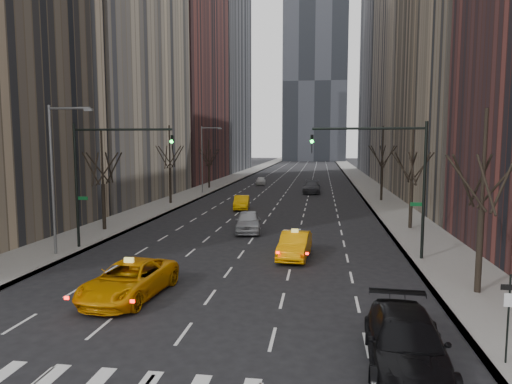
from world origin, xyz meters
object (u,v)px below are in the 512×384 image
at_px(taxi_suv, 129,280).
at_px(silver_sedan_ahead, 248,221).
at_px(taxi_sedan, 295,245).
at_px(parked_suv_black, 406,343).

height_order(taxi_suv, silver_sedan_ahead, silver_sedan_ahead).
bearing_deg(taxi_suv, silver_sedan_ahead, 85.22).
relative_size(taxi_sedan, parked_suv_black, 0.81).
xyz_separation_m(taxi_sedan, parked_suv_black, (4.14, -13.27, 0.07)).
bearing_deg(silver_sedan_ahead, taxi_suv, -108.20).
bearing_deg(taxi_suv, taxi_sedan, 55.28).
xyz_separation_m(taxi_sedan, silver_sedan_ahead, (-4.08, 7.60, 0.04)).
distance_m(taxi_sedan, parked_suv_black, 13.90).
bearing_deg(silver_sedan_ahead, parked_suv_black, -76.45).
relative_size(taxi_sedan, silver_sedan_ahead, 0.98).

